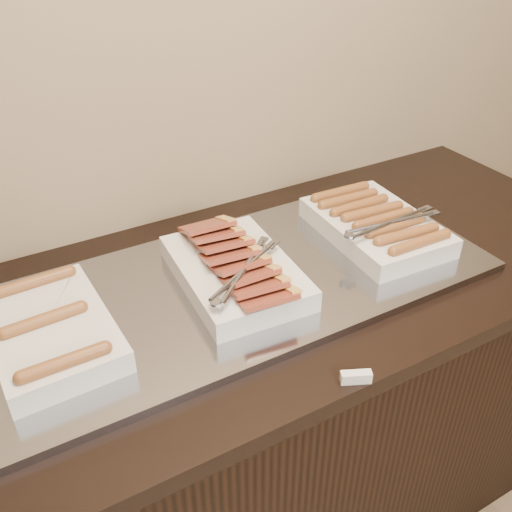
{
  "coord_description": "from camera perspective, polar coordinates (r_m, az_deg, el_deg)",
  "views": [
    {
      "loc": [
        -0.44,
        1.22,
        1.67
      ],
      "look_at": [
        0.08,
        2.13,
        0.97
      ],
      "focal_mm": 40.0,
      "sensor_mm": 36.0,
      "label": 1
    }
  ],
  "objects": [
    {
      "name": "counter",
      "position": [
        1.59,
        -2.6,
        -16.6
      ],
      "size": [
        2.06,
        0.76,
        0.9
      ],
      "color": "black",
      "rests_on": "ground"
    },
    {
      "name": "warming_tray",
      "position": [
        1.27,
        -2.77,
        -3.13
      ],
      "size": [
        1.2,
        0.5,
        0.02
      ],
      "primitive_type": "cube",
      "color": "#9598A3",
      "rests_on": "counter"
    },
    {
      "name": "dish_left",
      "position": [
        1.17,
        -19.88,
        -7.04
      ],
      "size": [
        0.23,
        0.33,
        0.07
      ],
      "rotation": [
        0.0,
        0.0,
        0.03
      ],
      "color": "silver",
      "rests_on": "warming_tray"
    },
    {
      "name": "dish_center",
      "position": [
        1.25,
        -2.06,
        -1.39
      ],
      "size": [
        0.26,
        0.38,
        0.09
      ],
      "rotation": [
        0.0,
        0.0,
        -0.07
      ],
      "color": "silver",
      "rests_on": "warming_tray"
    },
    {
      "name": "dish_right",
      "position": [
        1.44,
        11.96,
        3.08
      ],
      "size": [
        0.27,
        0.36,
        0.08
      ],
      "rotation": [
        0.0,
        0.0,
        -0.05
      ],
      "color": "silver",
      "rests_on": "warming_tray"
    },
    {
      "name": "label_holder",
      "position": [
        1.08,
        9.96,
        -11.84
      ],
      "size": [
        0.06,
        0.04,
        0.02
      ],
      "primitive_type": "cube",
      "rotation": [
        0.0,
        0.0,
        -0.43
      ],
      "color": "silver",
      "rests_on": "counter"
    }
  ]
}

